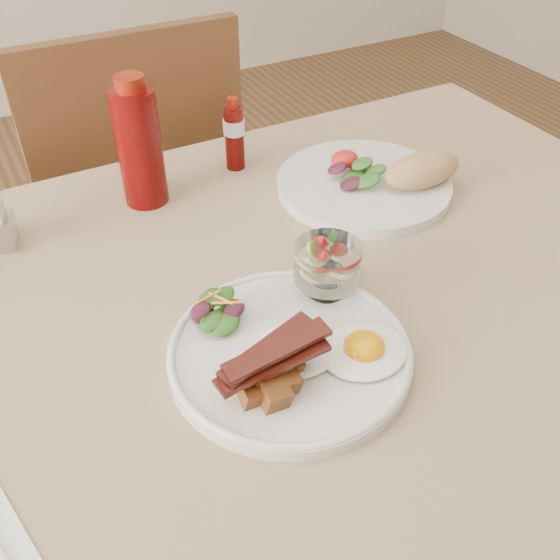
{
  "coord_description": "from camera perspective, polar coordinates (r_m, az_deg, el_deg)",
  "views": [
    {
      "loc": [
        -0.28,
        -0.53,
        1.28
      ],
      "look_at": [
        -0.01,
        -0.04,
        0.82
      ],
      "focal_mm": 40.0,
      "sensor_mm": 36.0,
      "label": 1
    }
  ],
  "objects": [
    {
      "name": "side_salad",
      "position": [
        0.74,
        -5.66,
        -2.98
      ],
      "size": [
        0.07,
        0.07,
        0.04
      ],
      "rotation": [
        0.0,
        0.0,
        -0.18
      ],
      "color": "#254F15",
      "rests_on": "main_plate"
    },
    {
      "name": "ketchup_bottle",
      "position": [
        0.97,
        -12.74,
        11.9
      ],
      "size": [
        0.08,
        0.08,
        0.2
      ],
      "rotation": [
        0.0,
        0.0,
        -0.19
      ],
      "color": "#510404",
      "rests_on": "table"
    },
    {
      "name": "hot_sauce_bottle",
      "position": [
        1.05,
        -4.2,
        13.11
      ],
      "size": [
        0.04,
        0.04,
        0.12
      ],
      "rotation": [
        0.0,
        0.0,
        -0.24
      ],
      "color": "#510404",
      "rests_on": "table"
    },
    {
      "name": "second_plate",
      "position": [
        1.02,
        8.88,
        9.06
      ],
      "size": [
        0.28,
        0.28,
        0.07
      ],
      "rotation": [
        0.0,
        0.0,
        -0.16
      ],
      "color": "silver",
      "rests_on": "table"
    },
    {
      "name": "fruit_cup",
      "position": [
        0.76,
        4.35,
        1.53
      ],
      "size": [
        0.08,
        0.08,
        0.08
      ],
      "rotation": [
        0.0,
        0.0,
        0.33
      ],
      "color": "white",
      "rests_on": "main_plate"
    },
    {
      "name": "chair_far",
      "position": [
        1.44,
        -12.97,
        7.0
      ],
      "size": [
        0.42,
        0.42,
        0.93
      ],
      "color": "brown",
      "rests_on": "ground"
    },
    {
      "name": "table",
      "position": [
        0.86,
        -0.51,
        -6.07
      ],
      "size": [
        1.33,
        0.88,
        0.75
      ],
      "color": "brown",
      "rests_on": "ground"
    },
    {
      "name": "main_plate",
      "position": [
        0.72,
        0.86,
        -6.73
      ],
      "size": [
        0.28,
        0.28,
        0.02
      ],
      "primitive_type": "cylinder",
      "color": "silver",
      "rests_on": "table"
    },
    {
      "name": "bacon_potato_pile",
      "position": [
        0.66,
        -0.73,
        -8.09
      ],
      "size": [
        0.13,
        0.08,
        0.06
      ],
      "rotation": [
        0.0,
        0.0,
        -0.34
      ],
      "color": "brown",
      "rests_on": "main_plate"
    },
    {
      "name": "fried_eggs",
      "position": [
        0.71,
        4.61,
        -6.21
      ],
      "size": [
        0.18,
        0.14,
        0.03
      ],
      "rotation": [
        0.0,
        0.0,
        0.1
      ],
      "color": "white",
      "rests_on": "main_plate"
    }
  ]
}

